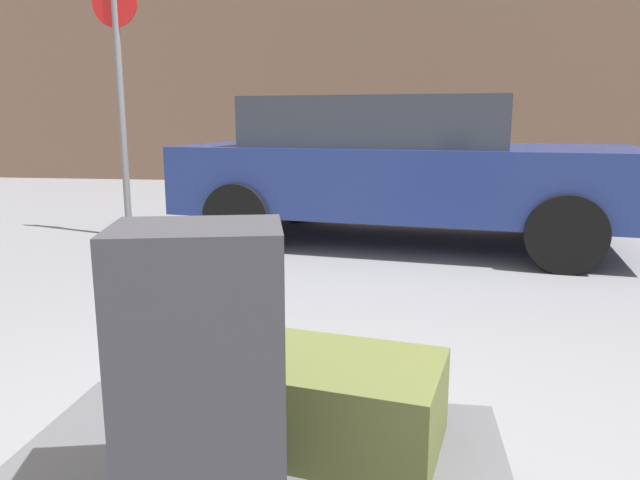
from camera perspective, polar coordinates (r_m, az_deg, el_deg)
suitcase_olive_rear_left at (r=1.70m, az=0.57°, el=-15.02°), size 0.68×0.49×0.25m
suitcase_charcoal_front_left at (r=1.35m, az=-11.19°, el=-12.72°), size 0.40×0.33×0.67m
parked_car at (r=6.00m, az=7.58°, el=7.01°), size 4.52×2.41×1.42m
bollard_kerb_near at (r=9.39m, az=21.74°, el=5.12°), size 0.21×0.21×0.62m
no_parking_sign at (r=6.53m, az=-18.56°, el=14.23°), size 0.50×0.09×2.60m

